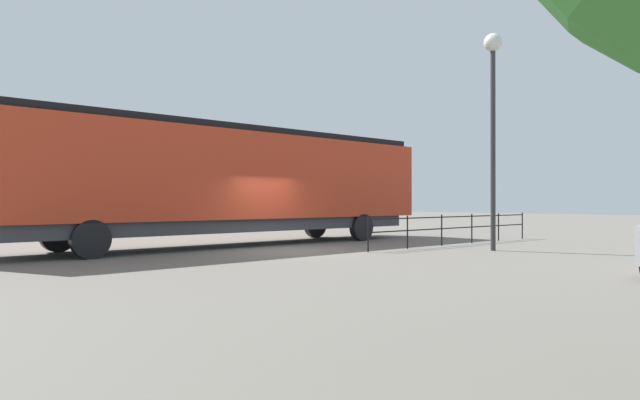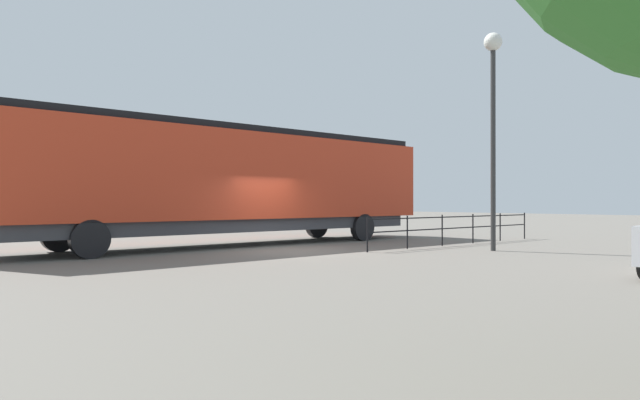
# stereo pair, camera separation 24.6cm
# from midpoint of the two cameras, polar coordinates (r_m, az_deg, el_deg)

# --- Properties ---
(ground_plane) EXTENTS (120.00, 120.00, 0.00)m
(ground_plane) POSITION_cam_midpoint_polar(r_m,az_deg,el_deg) (18.37, -2.64, -5.17)
(ground_plane) COLOR #666059
(locomotive) EXTENTS (3.16, 17.02, 4.27)m
(locomotive) POSITION_cam_midpoint_polar(r_m,az_deg,el_deg) (20.86, -7.48, 1.98)
(locomotive) COLOR red
(locomotive) RESTS_ON ground_plane
(lamp_post) EXTENTS (0.59, 0.59, 7.10)m
(lamp_post) POSITION_cam_midpoint_polar(r_m,az_deg,el_deg) (19.36, 17.64, 10.66)
(lamp_post) COLOR #2D2D2D
(lamp_post) RESTS_ON ground_plane
(platform_fence) EXTENTS (0.05, 9.79, 1.13)m
(platform_fence) POSITION_cam_midpoint_polar(r_m,az_deg,el_deg) (21.46, 14.26, -2.48)
(platform_fence) COLOR black
(platform_fence) RESTS_ON ground_plane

